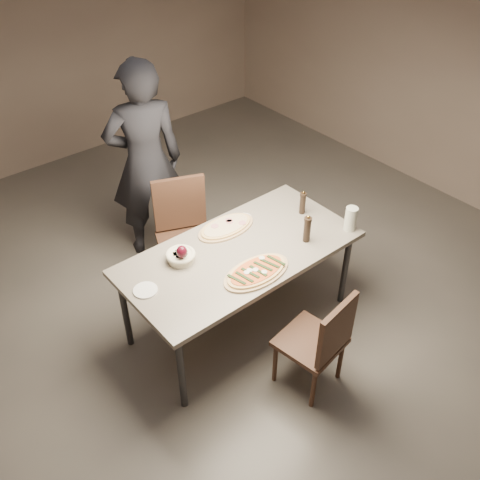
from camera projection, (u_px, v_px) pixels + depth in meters
room at (240, 175)px, 3.57m from camera, size 7.00×7.00×7.00m
dining_table at (240, 256)px, 4.00m from camera, size 1.80×0.90×0.75m
zucchini_pizza at (256, 272)px, 3.76m from camera, size 0.54×0.30×0.05m
ham_pizza at (226, 227)px, 4.18m from camera, size 0.50×0.28×0.04m
bread_basket at (181, 256)px, 3.85m from camera, size 0.22×0.22×0.08m
oil_dish at (244, 218)px, 4.28m from camera, size 0.12×0.12×0.01m
pepper_mill_left at (307, 229)px, 4.00m from camera, size 0.06×0.06×0.23m
pepper_mill_right at (303, 203)px, 4.29m from camera, size 0.05×0.05×0.21m
carafe at (351, 219)px, 4.12m from camera, size 0.09×0.09×0.20m
wine_glass at (182, 252)px, 3.76m from camera, size 0.08×0.08×0.17m
side_plate at (145, 290)px, 3.62m from camera, size 0.17×0.17×0.01m
chair_near at (321, 339)px, 3.63m from camera, size 0.47×0.47×0.87m
chair_far at (184, 229)px, 4.51m from camera, size 0.61×0.61×0.98m
diner at (145, 163)px, 4.65m from camera, size 0.79×0.65×1.85m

